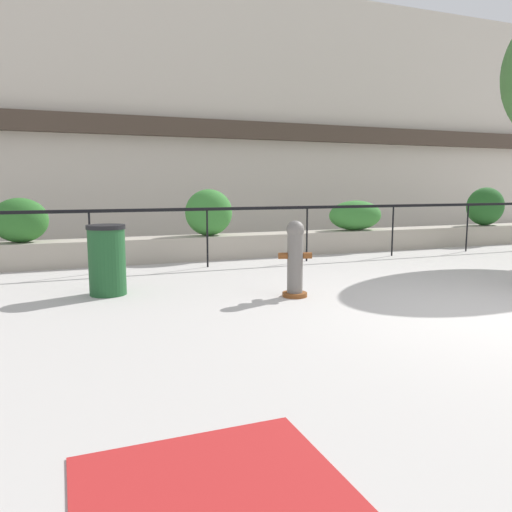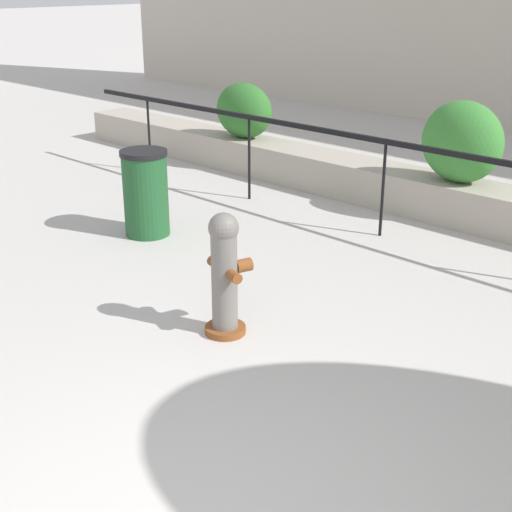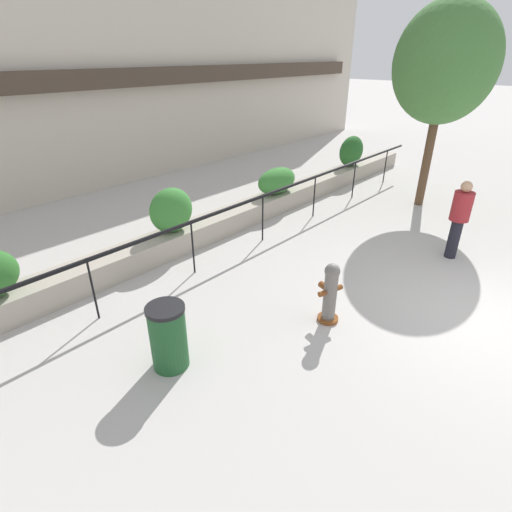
{
  "view_description": "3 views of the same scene",
  "coord_description": "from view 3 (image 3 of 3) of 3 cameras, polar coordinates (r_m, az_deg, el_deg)",
  "views": [
    {
      "loc": [
        -4.75,
        -4.31,
        1.56
      ],
      "look_at": [
        -1.99,
        2.72,
        0.49
      ],
      "focal_mm": 35.0,
      "sensor_mm": 36.0,
      "label": 1
    },
    {
      "loc": [
        2.24,
        -1.83,
        2.87
      ],
      "look_at": [
        -1.9,
        2.52,
        0.49
      ],
      "focal_mm": 50.0,
      "sensor_mm": 36.0,
      "label": 2
    },
    {
      "loc": [
        -6.67,
        -0.86,
        4.07
      ],
      "look_at": [
        -2.02,
        3.31,
        0.88
      ],
      "focal_mm": 28.0,
      "sensor_mm": 36.0,
      "label": 3
    }
  ],
  "objects": [
    {
      "name": "street_tree",
      "position": [
        12.4,
        25.47,
        23.54
      ],
      "size": [
        2.88,
        2.59,
        5.34
      ],
      "color": "brown",
      "rests_on": "ground"
    },
    {
      "name": "ground_plane",
      "position": [
        7.86,
        29.29,
        -8.05
      ],
      "size": [
        120.0,
        120.0,
        0.0
      ],
      "primitive_type": "plane",
      "color": "#BCB7B2"
    },
    {
      "name": "fence_railing_segment",
      "position": [
        9.33,
        0.98,
        7.97
      ],
      "size": [
        15.0,
        0.05,
        1.15
      ],
      "color": "black",
      "rests_on": "ground"
    },
    {
      "name": "hedge_bush_2",
      "position": [
        11.42,
        3.0,
        10.7
      ],
      "size": [
        1.4,
        0.7,
        0.71
      ],
      "primitive_type": "ellipsoid",
      "color": "#387F33",
      "rests_on": "planter_wall_low"
    },
    {
      "name": "hedge_bush_1",
      "position": [
        8.97,
        -12.01,
        6.41
      ],
      "size": [
        1.03,
        0.7,
        0.99
      ],
      "primitive_type": "ellipsoid",
      "color": "#387F33",
      "rests_on": "planter_wall_low"
    },
    {
      "name": "fire_hydrant",
      "position": [
        6.7,
        10.54,
        -5.12
      ],
      "size": [
        0.48,
        0.47,
        1.08
      ],
      "color": "brown",
      "rests_on": "ground"
    },
    {
      "name": "pedestrian",
      "position": [
        9.55,
        27.08,
        5.2
      ],
      "size": [
        0.49,
        0.49,
        1.73
      ],
      "color": "black",
      "rests_on": "ground"
    },
    {
      "name": "planter_wall_low",
      "position": [
        10.3,
        -3.7,
        5.26
      ],
      "size": [
        18.0,
        0.7,
        0.5
      ],
      "primitive_type": "cube",
      "color": "#ADA393",
      "rests_on": "ground"
    },
    {
      "name": "trash_bin",
      "position": [
        5.85,
        -12.42,
        -11.2
      ],
      "size": [
        0.55,
        0.55,
        1.01
      ],
      "color": "#1E5128",
      "rests_on": "ground"
    },
    {
      "name": "hedge_bush_3",
      "position": [
        14.7,
        13.47,
        14.36
      ],
      "size": [
        1.23,
        0.61,
        1.02
      ],
      "primitive_type": "ellipsoid",
      "color": "#235B23",
      "rests_on": "planter_wall_low"
    },
    {
      "name": "building_facade",
      "position": [
        14.47,
        -22.95,
        24.88
      ],
      "size": [
        30.0,
        1.36,
        8.0
      ],
      "color": "beige",
      "rests_on": "ground"
    }
  ]
}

